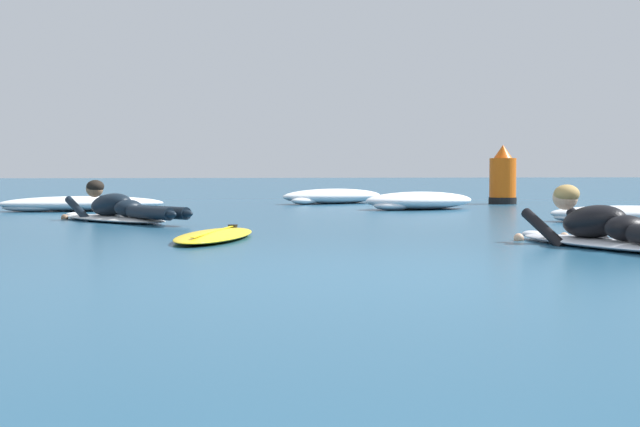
{
  "coord_description": "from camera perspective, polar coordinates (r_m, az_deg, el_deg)",
  "views": [
    {
      "loc": [
        -1.45,
        -5.2,
        0.61
      ],
      "look_at": [
        0.3,
        4.21,
        0.17
      ],
      "focal_mm": 52.95,
      "sensor_mm": 36.0,
      "label": 1
    }
  ],
  "objects": [
    {
      "name": "ground_plane",
      "position": [
        15.28,
        -5.05,
        0.33
      ],
      "size": [
        120.0,
        120.0,
        0.0
      ],
      "primitive_type": "plane",
      "color": "navy"
    },
    {
      "name": "drifting_surfboard",
      "position": [
        8.41,
        -6.36,
        -1.31
      ],
      "size": [
        1.09,
        2.01,
        0.16
      ],
      "color": "yellow",
      "rests_on": "ground"
    },
    {
      "name": "whitewater_mid_left",
      "position": [
        11.65,
        18.16,
        -0.06
      ],
      "size": [
        1.98,
        1.4,
        0.2
      ],
      "color": "white",
      "rests_on": "ground"
    },
    {
      "name": "whitewater_front",
      "position": [
        17.23,
        0.78,
        1.02
      ],
      "size": [
        2.25,
        1.57,
        0.27
      ],
      "color": "white",
      "rests_on": "ground"
    },
    {
      "name": "whitewater_back",
      "position": [
        14.55,
        -14.17,
        0.56
      ],
      "size": [
        2.46,
        0.97,
        0.22
      ],
      "color": "white",
      "rests_on": "ground"
    },
    {
      "name": "whitewater_mid_right",
      "position": [
        14.81,
        6.02,
        0.75
      ],
      "size": [
        2.09,
        1.55,
        0.28
      ],
      "color": "white",
      "rests_on": "ground"
    },
    {
      "name": "surfer_near",
      "position": [
        7.71,
        17.0,
        -0.95
      ],
      "size": [
        0.83,
        2.53,
        0.54
      ],
      "color": "silver",
      "rests_on": "ground"
    },
    {
      "name": "channel_marker_buoy",
      "position": [
        17.39,
        10.98,
        1.99
      ],
      "size": [
        0.5,
        0.5,
        1.07
      ],
      "color": "#EA5B0F",
      "rests_on": "ground"
    },
    {
      "name": "surfer_far",
      "position": [
        11.4,
        -12.12,
        0.19
      ],
      "size": [
        1.71,
        2.47,
        0.55
      ],
      "color": "white",
      "rests_on": "ground"
    }
  ]
}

